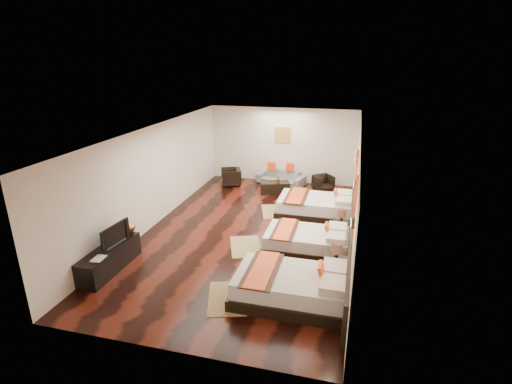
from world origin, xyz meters
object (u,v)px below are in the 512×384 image
(armchair_left, at_px, (231,177))
(sofa, at_px, (281,177))
(coffee_table, at_px, (275,187))
(bed_mid, at_px, (308,241))
(bed_far, at_px, (318,207))
(armchair_right, at_px, (323,183))
(table_plant, at_px, (279,179))
(tv, at_px, (112,235))
(nightstand_b, at_px, (341,228))
(nightstand_a, at_px, (335,268))
(figurine, at_px, (127,225))
(bed_near, at_px, (294,287))
(tv_console, at_px, (110,259))
(book, at_px, (93,258))

(armchair_left, bearing_deg, sofa, 87.59)
(coffee_table, bearing_deg, armchair_left, 166.68)
(bed_mid, xyz_separation_m, bed_far, (0.00, 2.31, 0.04))
(armchair_right, bearing_deg, table_plant, 167.11)
(tv, bearing_deg, nightstand_b, -55.13)
(bed_mid, distance_m, bed_far, 2.31)
(nightstand_a, height_order, coffee_table, nightstand_a)
(sofa, relative_size, armchair_right, 2.86)
(sofa, bearing_deg, coffee_table, -73.82)
(figurine, bearing_deg, bed_mid, 15.83)
(bed_near, bearing_deg, nightstand_b, 76.31)
(tv, distance_m, sofa, 7.43)
(bed_mid, xyz_separation_m, tv_console, (-4.20, -2.00, 0.00))
(tv_console, distance_m, table_plant, 6.59)
(bed_near, distance_m, armchair_left, 7.45)
(figurine, bearing_deg, book, -90.00)
(bed_mid, relative_size, coffee_table, 2.07)
(bed_far, height_order, tv_console, bed_far)
(bed_near, xyz_separation_m, coffee_table, (-1.68, 6.19, -0.10))
(bed_near, xyz_separation_m, book, (-4.20, -0.39, 0.26))
(bed_near, distance_m, nightstand_b, 3.15)
(bed_near, xyz_separation_m, figurine, (-4.20, 0.94, 0.44))
(armchair_left, bearing_deg, nightstand_a, 14.00)
(figurine, bearing_deg, coffee_table, 64.37)
(figurine, bearing_deg, table_plant, 63.07)
(tv, height_order, table_plant, tv)
(bed_far, height_order, book, bed_far)
(bed_mid, distance_m, sofa, 5.38)
(nightstand_b, relative_size, tv, 0.91)
(armchair_left, bearing_deg, tv_console, -28.92)
(figurine, bearing_deg, tv_console, -90.00)
(armchair_right, xyz_separation_m, coffee_table, (-1.62, -0.67, -0.09))
(nightstand_b, bearing_deg, armchair_right, 101.94)
(book, relative_size, sofa, 0.17)
(coffee_table, bearing_deg, bed_mid, -67.59)
(bed_near, height_order, tv, tv)
(tv, relative_size, table_plant, 3.77)
(bed_near, distance_m, figurine, 4.32)
(bed_mid, height_order, figurine, figurine)
(tv_console, xyz_separation_m, coffee_table, (2.52, 6.06, -0.08))
(armchair_right, bearing_deg, nightstand_b, -116.40)
(nightstand_b, height_order, table_plant, nightstand_b)
(nightstand_b, relative_size, tv_console, 0.46)
(armchair_right, bearing_deg, bed_near, -127.85)
(armchair_left, bearing_deg, nightstand_b, 27.49)
(bed_far, xyz_separation_m, nightstand_a, (0.75, -3.54, 0.02))
(tv_console, relative_size, coffee_table, 1.80)
(bed_near, xyz_separation_m, sofa, (-1.68, 7.24, -0.04))
(book, relative_size, armchair_right, 0.50)
(nightstand_a, bearing_deg, figurine, 179.53)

